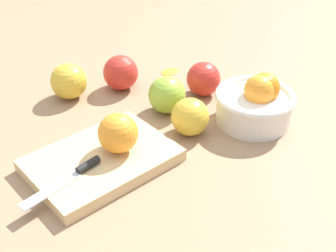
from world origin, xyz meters
TOP-DOWN VIEW (x-y plane):
  - ground_plane at (0.00, 0.00)m, footprint 2.40×2.40m
  - bowl at (-0.17, 0.16)m, footprint 0.16×0.16m
  - cutting_board at (0.14, 0.04)m, footprint 0.27×0.20m
  - orange_on_board at (0.10, 0.05)m, footprint 0.07×0.07m
  - knife at (0.21, 0.05)m, footprint 0.16×0.02m
  - apple_mid_left at (-0.08, -0.00)m, footprint 0.08×0.08m
  - apple_back_left at (-0.05, 0.09)m, footprint 0.08×0.08m
  - apple_front_left at (-0.08, -0.15)m, footprint 0.08×0.08m
  - apple_front_center at (0.03, -0.20)m, footprint 0.08×0.08m
  - apple_mid_left_2 at (-0.19, 0.01)m, footprint 0.08×0.08m
  - citrus_peel at (-0.22, -0.12)m, footprint 0.05×0.04m

SIDE VIEW (x-z plane):
  - ground_plane at x=0.00m, z-range 0.00..0.00m
  - citrus_peel at x=-0.22m, z-range 0.00..0.01m
  - cutting_board at x=0.14m, z-range 0.00..0.02m
  - knife at x=0.21m, z-range 0.02..0.04m
  - apple_back_left at x=-0.05m, z-range 0.00..0.08m
  - apple_mid_left_2 at x=-0.19m, z-range 0.00..0.08m
  - apple_mid_left at x=-0.08m, z-range 0.00..0.08m
  - apple_front_center at x=0.03m, z-range 0.00..0.08m
  - apple_front_left at x=-0.08m, z-range 0.00..0.08m
  - bowl at x=-0.17m, z-range -0.01..0.10m
  - orange_on_board at x=0.10m, z-range 0.02..0.10m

